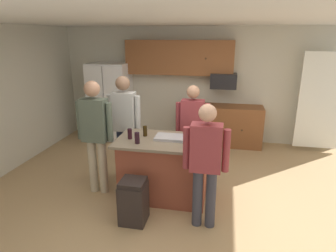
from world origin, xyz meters
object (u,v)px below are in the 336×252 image
(microwave_over_range, at_px, (223,81))
(person_guest_left, at_px, (124,120))
(trash_bin, at_px, (133,201))
(refrigerator, at_px, (111,102))
(kitchen_island, at_px, (164,168))
(person_guest_by_door, at_px, (95,130))
(glass_short_whisky, at_px, (137,138))
(glass_dark_ale, at_px, (130,134))
(glass_pilsner, at_px, (187,141))
(person_guest_right, at_px, (192,126))
(glass_stout_tall, at_px, (145,131))
(person_host_foreground, at_px, (206,159))
(mug_blue_stoneware, at_px, (202,135))
(serving_tray, at_px, (170,137))

(microwave_over_range, height_order, person_guest_left, person_guest_left)
(person_guest_left, distance_m, trash_bin, 1.53)
(refrigerator, distance_m, kitchen_island, 3.04)
(person_guest_by_door, distance_m, glass_short_whisky, 0.73)
(glass_dark_ale, distance_m, glass_pilsner, 0.88)
(refrigerator, xyz_separation_m, glass_short_whisky, (1.47, -2.62, 0.12))
(glass_dark_ale, xyz_separation_m, glass_pilsner, (0.87, -0.11, -0.01))
(microwave_over_range, relative_size, person_guest_right, 0.34)
(refrigerator, relative_size, kitchen_island, 1.28)
(person_guest_left, bearing_deg, refrigerator, 151.52)
(refrigerator, height_order, glass_stout_tall, refrigerator)
(person_guest_by_door, height_order, glass_stout_tall, person_guest_by_door)
(person_host_foreground, bearing_deg, refrigerator, -7.67)
(person_guest_right, xyz_separation_m, glass_dark_ale, (-0.83, -0.80, 0.07))
(person_guest_by_door, xyz_separation_m, mug_blue_stoneware, (1.59, 0.22, -0.05))
(refrigerator, relative_size, person_guest_by_door, 1.01)
(glass_pilsner, bearing_deg, person_guest_left, 149.60)
(person_host_foreground, bearing_deg, glass_short_whisky, 21.62)
(glass_dark_ale, bearing_deg, trash_bin, -69.73)
(person_host_foreground, distance_m, glass_dark_ale, 1.29)
(person_guest_by_door, xyz_separation_m, person_host_foreground, (1.70, -0.55, -0.09))
(microwave_over_range, distance_m, person_guest_left, 2.59)
(person_guest_by_door, bearing_deg, glass_dark_ale, -2.96)
(microwave_over_range, height_order, person_guest_right, person_guest_right)
(person_host_foreground, distance_m, glass_stout_tall, 1.21)
(person_guest_right, relative_size, glass_stout_tall, 10.35)
(serving_tray, bearing_deg, glass_dark_ale, -169.07)
(kitchen_island, distance_m, person_guest_by_door, 1.19)
(refrigerator, distance_m, trash_bin, 3.53)
(mug_blue_stoneware, bearing_deg, glass_stout_tall, -176.61)
(refrigerator, relative_size, mug_blue_stoneware, 14.37)
(mug_blue_stoneware, bearing_deg, glass_short_whisky, -156.97)
(glass_pilsner, bearing_deg, serving_tray, 142.45)
(person_guest_right, relative_size, serving_tray, 3.69)
(person_guest_left, distance_m, serving_tray, 0.99)
(glass_stout_tall, height_order, glass_dark_ale, glass_stout_tall)
(refrigerator, xyz_separation_m, person_guest_by_door, (0.76, -2.47, 0.14))
(glass_short_whisky, xyz_separation_m, glass_pilsner, (0.71, 0.06, -0.02))
(refrigerator, bearing_deg, glass_short_whisky, -60.72)
(glass_dark_ale, relative_size, serving_tray, 0.35)
(person_guest_left, height_order, person_host_foreground, person_guest_left)
(person_guest_right, relative_size, glass_dark_ale, 10.54)
(person_host_foreground, relative_size, glass_pilsner, 12.57)
(kitchen_island, xyz_separation_m, person_guest_by_door, (-1.05, -0.06, 0.56))
(person_guest_left, bearing_deg, person_guest_right, 44.59)
(person_guest_left, height_order, person_guest_right, person_guest_left)
(refrigerator, xyz_separation_m, person_guest_right, (2.14, -1.66, 0.04))
(glass_dark_ale, bearing_deg, microwave_over_range, 63.40)
(person_guest_by_door, bearing_deg, kitchen_island, -0.00)
(mug_blue_stoneware, relative_size, glass_dark_ale, 0.81)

